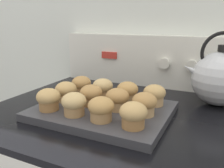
{
  "coord_description": "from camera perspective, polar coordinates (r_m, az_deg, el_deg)",
  "views": [
    {
      "loc": [
        0.28,
        -0.29,
        1.17
      ],
      "look_at": [
        -0.01,
        0.3,
        0.99
      ],
      "focal_mm": 38.0,
      "sensor_mm": 36.0,
      "label": 1
    }
  ],
  "objects": [
    {
      "name": "wall_back",
      "position": [
        1.04,
        10.39,
        16.36
      ],
      "size": [
        8.0,
        0.05,
        2.4
      ],
      "color": "silver",
      "rests_on": "ground_plane"
    },
    {
      "name": "control_panel",
      "position": [
        1.0,
        9.14,
        5.53
      ],
      "size": [
        0.77,
        0.07,
        0.21
      ],
      "color": "silver",
      "rests_on": "stove_range"
    },
    {
      "name": "muffin_pan",
      "position": [
        0.7,
        -2.2,
        -6.46
      ],
      "size": [
        0.38,
        0.3,
        0.02
      ],
      "color": "#38383D",
      "rests_on": "stove_range"
    },
    {
      "name": "muffin_r0_c0",
      "position": [
        0.69,
        -15.02,
        -3.52
      ],
      "size": [
        0.07,
        0.07,
        0.06
      ],
      "color": "olive",
      "rests_on": "muffin_pan"
    },
    {
      "name": "muffin_r0_c1",
      "position": [
        0.64,
        -9.13,
        -4.7
      ],
      "size": [
        0.07,
        0.07,
        0.06
      ],
      "color": "#A37A4C",
      "rests_on": "muffin_pan"
    },
    {
      "name": "muffin_r0_c2",
      "position": [
        0.6,
        -2.65,
        -5.94
      ],
      "size": [
        0.07,
        0.07,
        0.06
      ],
      "color": "#A37A4C",
      "rests_on": "muffin_pan"
    },
    {
      "name": "muffin_r0_c3",
      "position": [
        0.57,
        5.15,
        -7.34
      ],
      "size": [
        0.07,
        0.07,
        0.06
      ],
      "color": "olive",
      "rests_on": "muffin_pan"
    },
    {
      "name": "muffin_r1_c0",
      "position": [
        0.75,
        -11.01,
        -1.74
      ],
      "size": [
        0.07,
        0.07,
        0.06
      ],
      "color": "tan",
      "rests_on": "muffin_pan"
    },
    {
      "name": "muffin_r1_c1",
      "position": [
        0.71,
        -5.04,
        -2.61
      ],
      "size": [
        0.07,
        0.07,
        0.06
      ],
      "color": "olive",
      "rests_on": "muffin_pan"
    },
    {
      "name": "muffin_r1_c2",
      "position": [
        0.67,
        1.3,
        -3.6
      ],
      "size": [
        0.07,
        0.07,
        0.06
      ],
      "color": "tan",
      "rests_on": "muffin_pan"
    },
    {
      "name": "muffin_r1_c3",
      "position": [
        0.64,
        7.8,
        -4.72
      ],
      "size": [
        0.07,
        0.07,
        0.06
      ],
      "color": "tan",
      "rests_on": "muffin_pan"
    },
    {
      "name": "muffin_r2_c0",
      "position": [
        0.82,
        -7.37,
        -0.21
      ],
      "size": [
        0.07,
        0.07,
        0.06
      ],
      "color": "#A37A4C",
      "rests_on": "muffin_pan"
    },
    {
      "name": "muffin_r2_c1",
      "position": [
        0.78,
        -2.24,
        -0.92
      ],
      "size": [
        0.07,
        0.07,
        0.06
      ],
      "color": "#A37A4C",
      "rests_on": "muffin_pan"
    },
    {
      "name": "muffin_r2_c2",
      "position": [
        0.74,
        3.75,
        -1.77
      ],
      "size": [
        0.07,
        0.07,
        0.06
      ],
      "color": "tan",
      "rests_on": "muffin_pan"
    },
    {
      "name": "muffin_r2_c3",
      "position": [
        0.72,
        10.16,
        -2.55
      ],
      "size": [
        0.07,
        0.07,
        0.06
      ],
      "color": "tan",
      "rests_on": "muffin_pan"
    },
    {
      "name": "tea_kettle",
      "position": [
        0.83,
        24.36,
        1.4
      ],
      "size": [
        0.21,
        0.17,
        0.24
      ],
      "color": "silver",
      "rests_on": "stove_range"
    }
  ]
}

